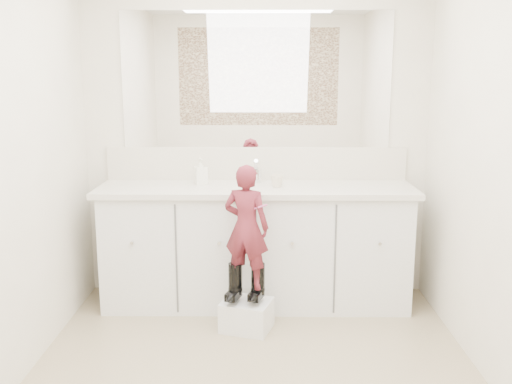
{
  "coord_description": "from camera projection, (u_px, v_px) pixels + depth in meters",
  "views": [
    {
      "loc": [
        0.04,
        -2.82,
        1.68
      ],
      "look_at": [
        0.0,
        0.82,
        0.93
      ],
      "focal_mm": 40.0,
      "sensor_mm": 36.0,
      "label": 1
    }
  ],
  "objects": [
    {
      "name": "wall_back",
      "position": [
        256.0,
        139.0,
        4.33
      ],
      "size": [
        2.6,
        0.0,
        2.6
      ],
      "primitive_type": "plane",
      "rotation": [
        1.57,
        0.0,
        0.0
      ],
      "color": "beige",
      "rests_on": "floor"
    },
    {
      "name": "wall_front",
      "position": [
        245.0,
        276.0,
        1.39
      ],
      "size": [
        2.6,
        0.0,
        2.6
      ],
      "primitive_type": "plane",
      "rotation": [
        -1.57,
        0.0,
        0.0
      ],
      "color": "beige",
      "rests_on": "floor"
    },
    {
      "name": "vanity_cabinet",
      "position": [
        256.0,
        248.0,
        4.22
      ],
      "size": [
        2.2,
        0.55,
        0.85
      ],
      "primitive_type": "cube",
      "color": "silver",
      "rests_on": "floor"
    },
    {
      "name": "countertop",
      "position": [
        256.0,
        189.0,
        4.11
      ],
      "size": [
        2.28,
        0.58,
        0.04
      ],
      "primitive_type": "cube",
      "color": "beige",
      "rests_on": "vanity_cabinet"
    },
    {
      "name": "backsplash",
      "position": [
        256.0,
        164.0,
        4.35
      ],
      "size": [
        2.28,
        0.03,
        0.25
      ],
      "primitive_type": "cube",
      "color": "beige",
      "rests_on": "countertop"
    },
    {
      "name": "mirror",
      "position": [
        256.0,
        80.0,
        4.23
      ],
      "size": [
        2.0,
        0.02,
        1.0
      ],
      "primitive_type": "cube",
      "color": "white",
      "rests_on": "wall_back"
    },
    {
      "name": "dot_panel",
      "position": [
        245.0,
        89.0,
        1.31
      ],
      "size": [
        2.0,
        0.01,
        1.2
      ],
      "primitive_type": "cube",
      "color": "#472819",
      "rests_on": "wall_front"
    },
    {
      "name": "faucet",
      "position": [
        256.0,
        176.0,
        4.26
      ],
      "size": [
        0.08,
        0.08,
        0.1
      ],
      "primitive_type": "cylinder",
      "color": "silver",
      "rests_on": "countertop"
    },
    {
      "name": "cup",
      "position": [
        277.0,
        181.0,
        4.09
      ],
      "size": [
        0.1,
        0.1,
        0.09
      ],
      "primitive_type": "imported",
      "rotation": [
        0.0,
        0.0,
        -0.07
      ],
      "color": "beige",
      "rests_on": "countertop"
    },
    {
      "name": "soap_bottle",
      "position": [
        201.0,
        171.0,
        4.18
      ],
      "size": [
        0.11,
        0.11,
        0.19
      ],
      "primitive_type": "imported",
      "rotation": [
        0.0,
        0.0,
        0.38
      ],
      "color": "white",
      "rests_on": "countertop"
    },
    {
      "name": "step_stool",
      "position": [
        247.0,
        315.0,
        3.82
      ],
      "size": [
        0.38,
        0.34,
        0.2
      ],
      "primitive_type": "cube",
      "rotation": [
        0.0,
        0.0,
        -0.31
      ],
      "color": "white",
      "rests_on": "floor"
    },
    {
      "name": "boot_left",
      "position": [
        235.0,
        282.0,
        3.77
      ],
      "size": [
        0.14,
        0.2,
        0.26
      ],
      "primitive_type": null,
      "rotation": [
        0.0,
        0.0,
        -0.31
      ],
      "color": "black",
      "rests_on": "step_stool"
    },
    {
      "name": "boot_right",
      "position": [
        258.0,
        282.0,
        3.77
      ],
      "size": [
        0.14,
        0.2,
        0.26
      ],
      "primitive_type": null,
      "rotation": [
        0.0,
        0.0,
        -0.31
      ],
      "color": "black",
      "rests_on": "step_stool"
    },
    {
      "name": "toddler",
      "position": [
        246.0,
        227.0,
        3.69
      ],
      "size": [
        0.35,
        0.28,
        0.82
      ],
      "primitive_type": "imported",
      "rotation": [
        0.0,
        0.0,
        2.83
      ],
      "color": "#A0313F",
      "rests_on": "step_stool"
    },
    {
      "name": "toothbrush",
      "position": [
        257.0,
        208.0,
        3.62
      ],
      "size": [
        0.13,
        0.05,
        0.06
      ],
      "primitive_type": "cylinder",
      "rotation": [
        0.0,
        1.22,
        -0.31
      ],
      "color": "#D65393",
      "rests_on": "toddler"
    }
  ]
}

